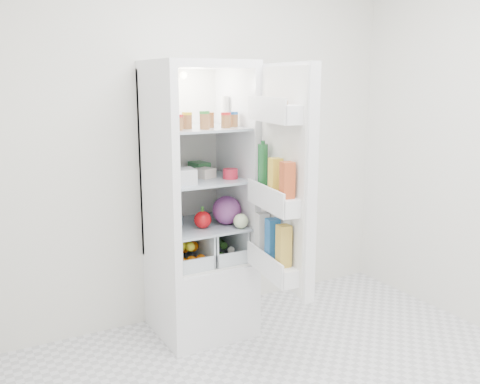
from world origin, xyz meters
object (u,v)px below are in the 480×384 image
refrigerator (197,234)px  mushroom_bowl (173,220)px  fridge_door (283,184)px  red_cabbage (227,210)px

refrigerator → mushroom_bowl: bearing=173.3°
refrigerator → fridge_door: (0.26, -0.63, 0.43)m
red_cabbage → fridge_door: bearing=-78.1°
red_cabbage → fridge_door: size_ratio=0.14×
red_cabbage → fridge_door: 0.57m
fridge_door → refrigerator: bearing=30.1°
red_cabbage → mushroom_bowl: (-0.32, 0.16, -0.06)m
refrigerator → red_cabbage: (0.15, -0.14, 0.18)m
refrigerator → red_cabbage: 0.27m
red_cabbage → mushroom_bowl: 0.36m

